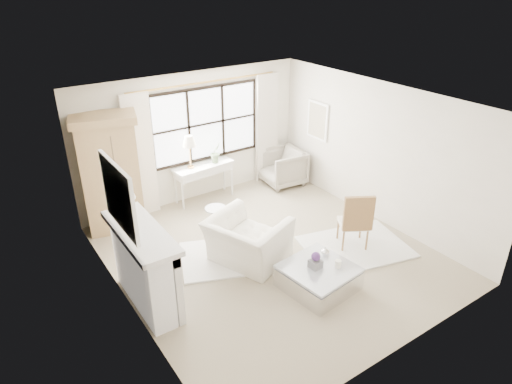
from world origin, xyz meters
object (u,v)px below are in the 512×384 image
club_armchair (248,241)px  console_table (204,182)px  coffee_table (318,278)px  armoire (111,173)px

club_armchair → console_table: bearing=-32.6°
console_table → club_armchair: size_ratio=1.08×
coffee_table → console_table: bearing=83.5°
console_table → coffee_table: (0.00, -3.68, -0.22)m
armoire → coffee_table: 4.18m
armoire → club_armchair: size_ratio=1.82×
club_armchair → armoire: bearing=10.6°
console_table → club_armchair: 2.52m
club_armchair → coffee_table: 1.34m
club_armchair → coffee_table: (0.52, -1.22, -0.22)m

